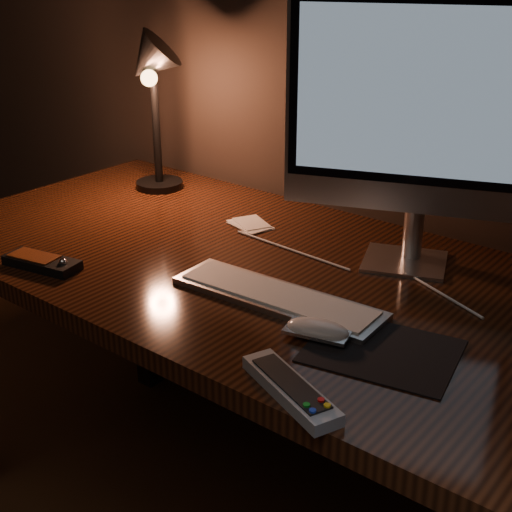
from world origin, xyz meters
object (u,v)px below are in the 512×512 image
Objects in this scene: keyboard at (277,297)px; tv_remote at (290,389)px; mouse at (318,332)px; media_remote at (42,262)px; desk_lamp at (151,85)px; monitor at (417,112)px; desk at (289,311)px.

keyboard is 0.30m from tv_remote.
media_remote is (-0.59, -0.11, 0.00)m from mouse.
media_remote reaches higher than keyboard.
media_remote is at bearing -48.77° from desk_lamp.
monitor is 2.60× the size of tv_remote.
tv_remote is at bearing -10.03° from desk_lamp.
keyboard is 2.40× the size of media_remote.
monitor is 0.61m from tv_remote.
media_remote is at bearing -162.47° from tv_remote.
keyboard is 0.15m from mouse.
mouse is 0.26× the size of desk_lamp.
media_remote is 0.84× the size of tv_remote.
monitor is 0.47m from mouse.
monitor is at bearing 28.36° from media_remote.
media_remote is at bearing -161.64° from monitor.
monitor is 1.26× the size of desk_lamp.
media_remote is 0.41× the size of desk_lamp.
monitor reaches higher than desk_lamp.
keyboard is at bearing -2.83° from desk_lamp.
monitor reaches higher than media_remote.
mouse is (0.23, -0.24, 0.14)m from desk.
tv_remote reaches higher than mouse.
mouse is at bearing -106.57° from monitor.
keyboard is 2.02× the size of tv_remote.
media_remote is at bearing -135.14° from desk.
desk_lamp is at bearing 158.15° from monitor.
desk_lamp is (-0.16, 0.47, 0.27)m from media_remote.
desk is 0.50m from monitor.
media_remote is (-0.56, -0.47, -0.30)m from monitor.
desk_lamp is at bearing 97.11° from media_remote.
mouse is at bearing -29.14° from keyboard.
monitor is 0.72m from desk_lamp.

